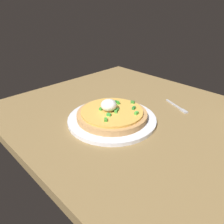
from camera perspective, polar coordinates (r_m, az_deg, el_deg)
dining_table at (r=74.64cm, az=7.32°, el=-2.24°), size 93.79×75.57×3.12cm
plate at (r=70.56cm, az=0.00°, el=-1.86°), size 28.19×28.19×1.18cm
pizza at (r=69.58cm, az=-0.05°, el=-0.40°), size 22.27×22.27×6.26cm
fork at (r=82.40cm, az=16.71°, el=1.20°), size 11.13×5.26×0.50cm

